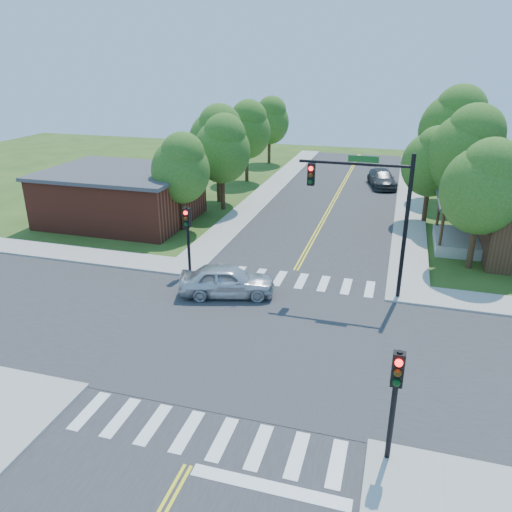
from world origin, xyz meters
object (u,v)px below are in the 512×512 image
(signal_mast_ne, at_px, (371,202))
(signal_pole_se, at_px, (396,387))
(signal_pole_nw, at_px, (187,228))
(car_dgrey, at_px, (382,179))
(car_silver, at_px, (227,281))

(signal_mast_ne, height_order, signal_pole_se, signal_mast_ne)
(signal_pole_nw, relative_size, car_dgrey, 0.68)
(signal_pole_se, bearing_deg, signal_mast_ne, 98.56)
(car_silver, bearing_deg, signal_mast_ne, -87.87)
(signal_pole_se, distance_m, car_dgrey, 34.62)
(signal_mast_ne, relative_size, car_silver, 1.42)
(signal_mast_ne, distance_m, signal_pole_se, 11.55)
(signal_pole_nw, relative_size, car_silver, 0.75)
(signal_mast_ne, distance_m, car_dgrey, 23.66)
(signal_pole_se, xyz_separation_m, car_dgrey, (-2.10, 34.51, -1.91))
(signal_mast_ne, bearing_deg, car_silver, -162.35)
(signal_mast_ne, distance_m, signal_pole_nw, 9.76)
(signal_pole_nw, distance_m, car_silver, 4.06)
(car_dgrey, bearing_deg, car_silver, -116.90)
(signal_pole_se, height_order, car_silver, signal_pole_se)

